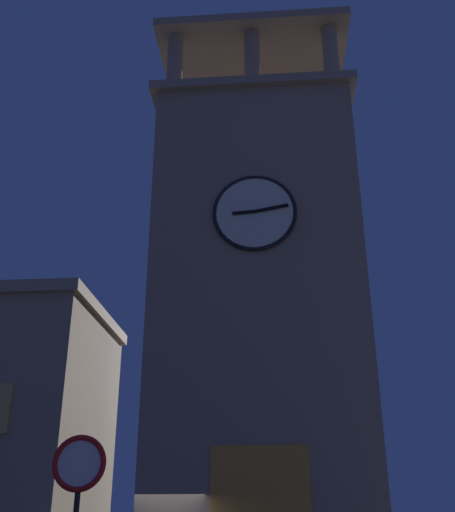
% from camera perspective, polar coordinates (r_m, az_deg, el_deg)
% --- Properties ---
extents(clocktower, '(8.74, 6.96, 24.48)m').
position_cam_1_polar(clocktower, '(25.51, 2.92, -4.61)').
color(clocktower, gray).
rests_on(clocktower, ground_plane).
extents(no_horn_sign, '(0.78, 0.14, 2.84)m').
position_cam_1_polar(no_horn_sign, '(9.35, -13.70, -19.56)').
color(no_horn_sign, black).
rests_on(no_horn_sign, ground_plane).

